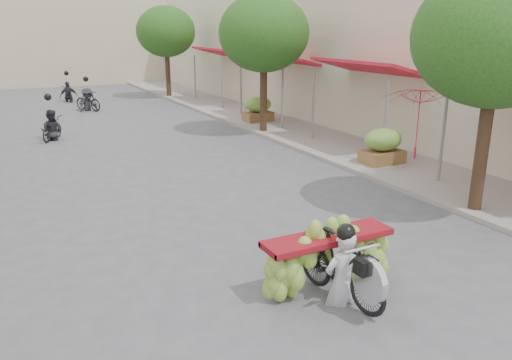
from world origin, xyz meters
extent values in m
cube|color=gray|center=(7.00, 15.00, 0.06)|extent=(4.00, 60.00, 0.12)
cube|color=beige|center=(12.00, 14.00, 3.00)|extent=(8.00, 40.00, 6.00)
cylinder|color=slate|center=(6.30, 5.90, 1.27)|extent=(0.08, 0.08, 2.55)
cube|color=red|center=(7.12, 10.00, 2.75)|extent=(1.77, 4.20, 0.53)
cylinder|color=slate|center=(6.30, 8.10, 1.27)|extent=(0.08, 0.08, 2.55)
cylinder|color=slate|center=(6.30, 11.90, 1.27)|extent=(0.08, 0.08, 2.55)
cube|color=red|center=(7.12, 16.00, 2.75)|extent=(1.77, 4.20, 0.53)
cylinder|color=slate|center=(6.30, 14.10, 1.27)|extent=(0.08, 0.08, 2.55)
cylinder|color=slate|center=(6.30, 17.90, 1.27)|extent=(0.08, 0.08, 2.55)
cube|color=red|center=(7.12, 22.00, 2.75)|extent=(1.77, 4.20, 0.53)
cylinder|color=slate|center=(6.30, 20.10, 1.27)|extent=(0.08, 0.08, 2.55)
cylinder|color=slate|center=(6.30, 23.90, 1.27)|extent=(0.08, 0.08, 2.55)
cube|color=#C1B398|center=(0.00, 38.00, 3.50)|extent=(20.00, 6.00, 7.00)
cylinder|color=#3A2719|center=(5.40, 4.00, 1.60)|extent=(0.28, 0.28, 3.20)
ellipsoid|color=#275719|center=(5.40, 4.00, 3.80)|extent=(3.40, 3.40, 2.90)
cylinder|color=#3A2719|center=(5.40, 14.00, 1.60)|extent=(0.28, 0.28, 3.20)
ellipsoid|color=#275719|center=(5.40, 14.00, 3.80)|extent=(3.40, 3.40, 2.90)
cylinder|color=#3A2719|center=(5.40, 26.00, 1.60)|extent=(0.28, 0.28, 3.20)
ellipsoid|color=#275719|center=(5.40, 26.00, 3.80)|extent=(3.40, 3.40, 2.90)
cube|color=brown|center=(6.20, 8.00, 0.37)|extent=(1.20, 0.80, 0.50)
ellipsoid|color=#6C9D3B|center=(6.20, 8.00, 0.95)|extent=(1.20, 0.88, 0.66)
cube|color=brown|center=(6.20, 16.00, 0.37)|extent=(1.20, 0.80, 0.50)
ellipsoid|color=#6C9D3B|center=(6.20, 16.00, 0.95)|extent=(1.20, 0.88, 0.66)
imported|color=black|center=(0.51, 2.36, 0.53)|extent=(0.77, 1.87, 1.07)
cylinder|color=silver|center=(0.51, 1.71, 0.62)|extent=(0.10, 0.66, 0.66)
cube|color=black|center=(0.51, 1.81, 0.80)|extent=(0.28, 0.22, 0.22)
cylinder|color=silver|center=(0.51, 1.91, 1.02)|extent=(0.60, 0.05, 0.05)
cube|color=maroon|center=(0.51, 2.71, 0.88)|extent=(2.13, 0.55, 0.10)
imported|color=silver|center=(0.51, 2.31, 1.15)|extent=(0.61, 0.45, 1.70)
sphere|color=black|center=(0.51, 2.28, 1.97)|extent=(0.28, 0.28, 0.28)
imported|color=red|center=(5.94, 6.38, 2.56)|extent=(2.75, 2.75, 1.93)
imported|color=white|center=(6.26, 16.73, 0.97)|extent=(0.96, 0.92, 1.70)
imported|color=black|center=(-2.11, 16.54, 0.42)|extent=(1.20, 1.59, 0.85)
imported|color=#28272F|center=(-2.11, 16.54, 1.12)|extent=(0.93, 0.80, 1.65)
sphere|color=black|center=(-2.11, 16.54, 1.58)|extent=(0.26, 0.26, 0.26)
imported|color=black|center=(0.24, 22.97, 0.50)|extent=(1.33, 1.70, 1.01)
imported|color=#28272F|center=(0.24, 22.97, 1.12)|extent=(1.19, 1.03, 1.65)
sphere|color=black|center=(0.24, 22.97, 1.58)|extent=(0.26, 0.26, 0.26)
imported|color=black|center=(-0.17, 26.91, 0.42)|extent=(0.68, 1.53, 0.84)
imported|color=#28272F|center=(-0.17, 26.91, 1.12)|extent=(1.01, 0.63, 1.65)
sphere|color=black|center=(-0.17, 26.91, 1.58)|extent=(0.26, 0.26, 0.26)
camera|label=1|loc=(-3.70, -3.06, 3.95)|focal=35.00mm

